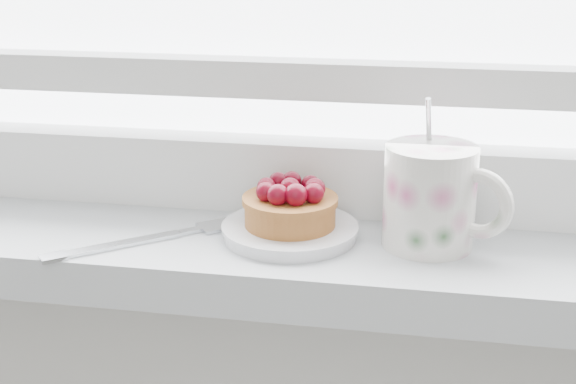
% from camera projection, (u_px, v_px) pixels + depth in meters
% --- Properties ---
extents(saucer, '(0.12, 0.12, 0.01)m').
position_uv_depth(saucer, '(290.00, 231.00, 0.72)').
color(saucer, silver).
rests_on(saucer, windowsill).
extents(raspberry_tart, '(0.09, 0.09, 0.05)m').
position_uv_depth(raspberry_tart, '(290.00, 204.00, 0.72)').
color(raspberry_tart, brown).
rests_on(raspberry_tart, saucer).
extents(floral_mug, '(0.12, 0.10, 0.13)m').
position_uv_depth(floral_mug, '(433.00, 195.00, 0.69)').
color(floral_mug, silver).
rests_on(floral_mug, windowsill).
extents(fork, '(0.18, 0.15, 0.00)m').
position_uv_depth(fork, '(160.00, 237.00, 0.72)').
color(fork, silver).
rests_on(fork, windowsill).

